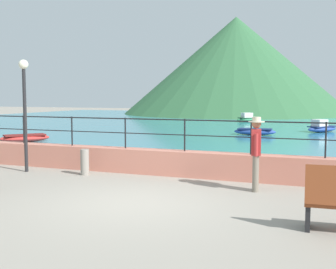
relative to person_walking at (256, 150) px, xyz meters
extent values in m
plane|color=gray|center=(-2.17, -2.01, -0.98)|extent=(120.00, 120.00, 0.00)
cube|color=tan|center=(-2.17, 1.19, -0.63)|extent=(20.00, 0.56, 0.70)
cylinder|color=black|center=(-7.69, 1.19, 0.17)|extent=(0.04, 0.04, 0.90)
cylinder|color=black|center=(-5.85, 1.19, 0.17)|extent=(0.04, 0.04, 0.90)
cylinder|color=black|center=(-4.01, 1.19, 0.17)|extent=(0.04, 0.04, 0.90)
cylinder|color=black|center=(-2.17, 1.19, 0.17)|extent=(0.04, 0.04, 0.90)
cylinder|color=black|center=(-0.33, 1.19, 0.17)|extent=(0.04, 0.04, 0.90)
cylinder|color=black|center=(1.51, 1.19, 0.17)|extent=(0.04, 0.04, 0.90)
cylinder|color=black|center=(-2.17, 1.19, 0.59)|extent=(18.40, 0.04, 0.04)
cylinder|color=black|center=(-2.17, 1.19, 0.17)|extent=(18.40, 0.03, 0.03)
cube|color=teal|center=(-2.17, 23.83, -0.95)|extent=(64.00, 44.32, 0.06)
cone|color=#33663D|center=(-9.55, 41.49, 4.83)|extent=(27.01, 27.01, 11.62)
cube|color=black|center=(1.31, -2.55, -0.76)|extent=(0.11, 0.47, 0.43)
cylinder|color=slate|center=(-0.02, 0.09, -0.55)|extent=(0.15, 0.15, 0.86)
cylinder|color=slate|center=(0.02, -0.09, -0.55)|extent=(0.15, 0.15, 0.86)
cube|color=#B22D2D|center=(0.00, 0.00, 0.18)|extent=(0.28, 0.39, 0.60)
cylinder|color=#B22D2D|center=(-0.04, 0.24, 0.14)|extent=(0.09, 0.09, 0.52)
cylinder|color=#B22D2D|center=(0.04, -0.24, 0.14)|extent=(0.09, 0.09, 0.52)
sphere|color=#9E7051|center=(0.00, 0.00, 0.61)|extent=(0.22, 0.22, 0.22)
cylinder|color=beige|center=(0.00, 0.00, 0.66)|extent=(0.38, 0.38, 0.02)
cylinder|color=beige|center=(0.00, 0.00, 0.72)|extent=(0.20, 0.20, 0.10)
cylinder|color=#232326|center=(-6.75, 0.14, 0.52)|extent=(0.10, 0.10, 3.00)
sphere|color=#EAEACC|center=(-6.75, 0.14, 2.16)|extent=(0.28, 0.28, 0.28)
cylinder|color=gray|center=(-4.86, 0.32, -0.61)|extent=(0.24, 0.24, 0.73)
ellipsoid|color=#2D4C9E|center=(-2.38, 13.79, -0.74)|extent=(2.33, 0.97, 0.36)
cube|color=navy|center=(-2.38, 13.79, -0.59)|extent=(1.86, 0.82, 0.06)
ellipsoid|color=#2D4C9E|center=(1.05, 17.19, -0.74)|extent=(2.08, 2.39, 0.36)
cube|color=navy|center=(1.05, 17.19, -0.59)|extent=(1.70, 1.94, 0.06)
cube|color=silver|center=(0.90, 16.99, -0.36)|extent=(0.98, 1.02, 0.40)
ellipsoid|color=#338C59|center=(-4.83, 25.50, -0.74)|extent=(2.33, 2.19, 0.36)
cube|color=#1C4D31|center=(-4.83, 25.50, -0.59)|extent=(1.89, 1.78, 0.06)
cube|color=silver|center=(-5.02, 25.33, -0.36)|extent=(1.02, 1.00, 0.40)
ellipsoid|color=red|center=(-11.85, 6.21, -0.74)|extent=(2.15, 2.35, 0.36)
cube|color=maroon|center=(-11.85, 6.21, -0.59)|extent=(1.75, 1.91, 0.06)
cylinder|color=#B2A899|center=(-11.79, 6.29, 0.18)|extent=(0.06, 0.06, 1.47)
camera|label=1|loc=(1.67, -9.99, 1.27)|focal=45.72mm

